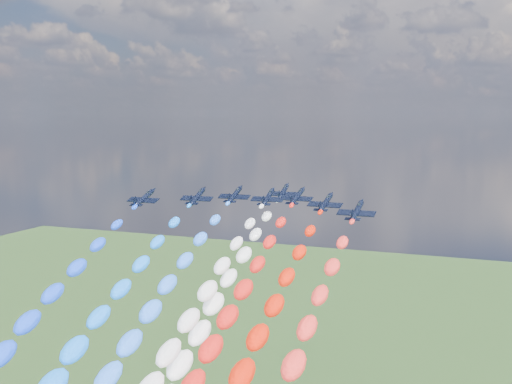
% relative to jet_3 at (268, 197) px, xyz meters
% --- Properties ---
extents(jet_0, '(9.30, 12.32, 6.53)m').
position_rel_jet_3_xyz_m(jet_0, '(-29.90, -13.61, 0.00)').
color(jet_0, black).
extents(jet_1, '(9.35, 12.36, 6.53)m').
position_rel_jet_3_xyz_m(jet_1, '(-18.25, -5.53, 0.00)').
color(jet_1, black).
extents(trail_1, '(5.86, 112.55, 59.50)m').
position_rel_jet_3_xyz_m(trail_1, '(-18.25, -63.56, -28.56)').
color(trail_1, '#1272FF').
extents(jet_2, '(9.07, 12.16, 6.53)m').
position_rel_jet_3_xyz_m(jet_2, '(-10.45, 1.80, 0.00)').
color(jet_2, black).
extents(trail_2, '(5.86, 112.55, 59.50)m').
position_rel_jet_3_xyz_m(trail_2, '(-10.45, -56.22, -28.56)').
color(trail_2, '#2B6FFF').
extents(jet_3, '(9.41, 12.40, 6.53)m').
position_rel_jet_3_xyz_m(jet_3, '(0.00, 0.00, 0.00)').
color(jet_3, black).
extents(trail_3, '(5.86, 112.55, 59.50)m').
position_rel_jet_3_xyz_m(trail_3, '(0.00, -58.03, -28.56)').
color(trail_3, white).
extents(jet_4, '(9.47, 12.44, 6.53)m').
position_rel_jet_3_xyz_m(jet_4, '(-0.12, 12.48, 0.00)').
color(jet_4, black).
extents(trail_4, '(5.86, 112.55, 59.50)m').
position_rel_jet_3_xyz_m(trail_4, '(-0.12, -45.54, -28.56)').
color(trail_4, white).
extents(jet_5, '(9.52, 12.48, 6.53)m').
position_rel_jet_3_xyz_m(jet_5, '(6.72, 4.43, 0.00)').
color(jet_5, black).
extents(trail_5, '(5.86, 112.55, 59.50)m').
position_rel_jet_3_xyz_m(trail_5, '(6.72, -53.59, -28.56)').
color(trail_5, red).
extents(jet_6, '(9.47, 12.44, 6.53)m').
position_rel_jet_3_xyz_m(jet_6, '(17.08, -4.40, 0.00)').
color(jet_6, black).
extents(jet_7, '(9.12, 12.19, 6.53)m').
position_rel_jet_3_xyz_m(jet_7, '(27.57, -15.25, 0.00)').
color(jet_7, black).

